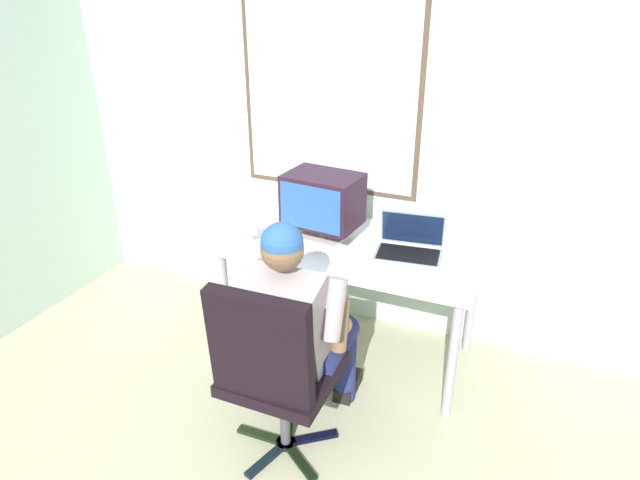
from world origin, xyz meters
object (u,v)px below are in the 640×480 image
desk (351,255)px  person_seated (296,323)px  laptop (410,243)px  office_chair (272,366)px  wine_glass (251,229)px  crt_monitor (323,201)px  desk_speaker (289,207)px

desk → person_seated: size_ratio=1.22×
laptop → office_chair: bearing=-109.9°
laptop → wine_glass: bearing=-164.8°
person_seated → crt_monitor: person_seated is taller
person_seated → laptop: person_seated is taller
office_chair → crt_monitor: size_ratio=2.29×
office_chair → crt_monitor: (-0.16, 0.96, 0.42)m
crt_monitor → desk_speaker: bearing=150.4°
person_seated → desk_speaker: size_ratio=7.54×
desk_speaker → person_seated: bearing=-62.2°
office_chair → person_seated: bearing=91.4°
person_seated → office_chair: bearing=-88.6°
desk → desk_speaker: bearing=160.4°
office_chair → wine_glass: office_chair is taller
desk_speaker → crt_monitor: bearing=-29.6°
wine_glass → desk_speaker: 0.39m
crt_monitor → wine_glass: bearing=-148.7°
person_seated → wine_glass: size_ratio=9.92×
crt_monitor → laptop: bearing=2.3°
person_seated → wine_glass: person_seated is taller
office_chair → wine_glass: 0.94m
crt_monitor → desk_speaker: crt_monitor is taller
desk → office_chair: (-0.02, -0.96, -0.11)m
office_chair → person_seated: person_seated is taller
crt_monitor → laptop: (0.51, 0.02, -0.18)m
person_seated → laptop: (0.36, 0.72, 0.18)m
laptop → desk_speaker: size_ratio=2.42×
desk → wine_glass: bearing=-158.1°
desk → desk_speaker: size_ratio=9.23×
wine_glass → office_chair: bearing=-55.5°
wine_glass → desk_speaker: (0.05, 0.39, -0.00)m
desk → crt_monitor: crt_monitor is taller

